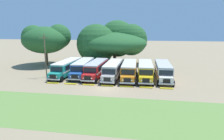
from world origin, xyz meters
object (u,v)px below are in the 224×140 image
at_px(parked_bus_slot_6, 163,70).
at_px(broad_shade_tree, 113,42).
at_px(parked_bus_slot_1, 83,67).
at_px(parked_bus_slot_3, 113,69).
at_px(parked_bus_slot_0, 67,67).
at_px(secondary_tree, 47,39).
at_px(parked_bus_slot_2, 97,68).
at_px(utility_pole, 45,55).
at_px(parked_bus_slot_5, 145,70).
at_px(parked_bus_slot_4, 129,69).

relative_size(parked_bus_slot_6, broad_shade_tree, 0.60).
relative_size(parked_bus_slot_1, parked_bus_slot_3, 1.00).
bearing_deg(parked_bus_slot_0, secondary_tree, -135.14).
distance_m(parked_bus_slot_2, broad_shade_tree, 15.11).
xyz_separation_m(parked_bus_slot_2, secondary_tree, (-14.79, 9.71, 4.76)).
relative_size(parked_bus_slot_6, secondary_tree, 0.94).
relative_size(parked_bus_slot_3, parked_bus_slot_6, 1.00).
distance_m(parked_bus_slot_3, secondary_tree, 21.20).
relative_size(broad_shade_tree, utility_pole, 2.29).
distance_m(parked_bus_slot_2, secondary_tree, 18.32).
bearing_deg(parked_bus_slot_3, parked_bus_slot_0, -91.81).
distance_m(parked_bus_slot_2, parked_bus_slot_5, 9.17).
bearing_deg(parked_bus_slot_5, parked_bus_slot_2, -91.26).
relative_size(broad_shade_tree, secondary_tree, 1.57).
relative_size(secondary_tree, utility_pole, 1.45).
bearing_deg(parked_bus_slot_5, parked_bus_slot_6, 93.13).
bearing_deg(parked_bus_slot_0, parked_bus_slot_3, 90.22).
bearing_deg(parked_bus_slot_1, parked_bus_slot_2, 76.32).
relative_size(parked_bus_slot_4, broad_shade_tree, 0.60).
relative_size(parked_bus_slot_0, secondary_tree, 0.94).
distance_m(broad_shade_tree, utility_pole, 19.67).
bearing_deg(parked_bus_slot_4, parked_bus_slot_0, -92.43).
bearing_deg(utility_pole, parked_bus_slot_6, 6.72).
bearing_deg(parked_bus_slot_0, parked_bus_slot_1, 103.20).
height_order(parked_bus_slot_6, utility_pole, utility_pole).
bearing_deg(parked_bus_slot_4, parked_bus_slot_2, -93.73).
bearing_deg(parked_bus_slot_3, broad_shade_tree, -170.80).
bearing_deg(parked_bus_slot_3, utility_pole, -80.64).
bearing_deg(parked_bus_slot_1, parked_bus_slot_3, 78.48).
xyz_separation_m(parked_bus_slot_3, broad_shade_tree, (-2.29, 14.95, 3.95)).
xyz_separation_m(parked_bus_slot_1, parked_bus_slot_4, (9.07, -0.81, 0.00)).
relative_size(parked_bus_slot_1, broad_shade_tree, 0.60).
distance_m(parked_bus_slot_3, parked_bus_slot_5, 5.95).
relative_size(parked_bus_slot_2, broad_shade_tree, 0.60).
bearing_deg(broad_shade_tree, parked_bus_slot_1, -105.09).
bearing_deg(parked_bus_slot_2, broad_shade_tree, 177.85).
bearing_deg(parked_bus_slot_2, parked_bus_slot_4, 89.19).
xyz_separation_m(parked_bus_slot_1, parked_bus_slot_6, (15.21, -0.34, 0.00)).
bearing_deg(utility_pole, broad_shade_tree, 59.26).
height_order(parked_bus_slot_0, broad_shade_tree, broad_shade_tree).
bearing_deg(parked_bus_slot_5, parked_bus_slot_1, -93.86).
bearing_deg(parked_bus_slot_6, parked_bus_slot_4, -86.01).
distance_m(parked_bus_slot_1, parked_bus_slot_2, 2.88).
distance_m(parked_bus_slot_1, parked_bus_slot_3, 6.13).
bearing_deg(parked_bus_slot_0, utility_pole, -51.54).
height_order(parked_bus_slot_0, parked_bus_slot_2, same).
xyz_separation_m(parked_bus_slot_1, secondary_tree, (-11.96, 9.16, 4.76)).
distance_m(parked_bus_slot_3, parked_bus_slot_4, 3.02).
bearing_deg(parked_bus_slot_6, parked_bus_slot_3, -86.59).
height_order(parked_bus_slot_1, utility_pole, utility_pole).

